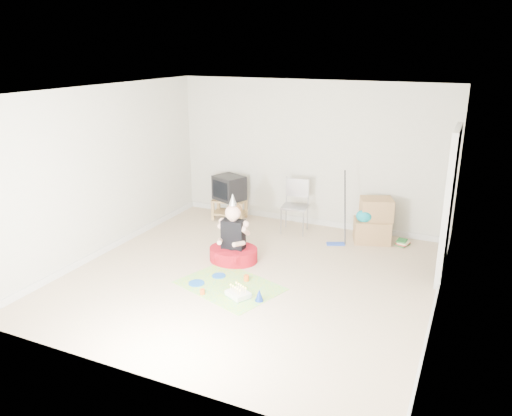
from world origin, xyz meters
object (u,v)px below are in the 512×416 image
at_px(crt_tv, 229,188).
at_px(seated_woman, 233,246).
at_px(folding_chair, 295,207).
at_px(cardboard_boxes, 373,221).
at_px(birthday_cake, 238,295).
at_px(tv_stand, 230,207).

xyz_separation_m(crt_tv, seated_woman, (0.95, -1.71, -0.38)).
relative_size(folding_chair, cardboard_boxes, 1.28).
distance_m(seated_woman, birthday_cake, 1.20).
distance_m(crt_tv, birthday_cake, 3.20).
relative_size(crt_tv, birthday_cake, 1.46).
height_order(cardboard_boxes, seated_woman, seated_woman).
distance_m(crt_tv, seated_woman, 2.00).
bearing_deg(tv_stand, birthday_cake, -60.69).
xyz_separation_m(tv_stand, seated_woman, (0.95, -1.71, 0.00)).
distance_m(tv_stand, folding_chair, 1.39).
relative_size(cardboard_boxes, seated_woman, 0.69).
height_order(tv_stand, birthday_cake, tv_stand).
xyz_separation_m(cardboard_boxes, birthday_cake, (-1.18, -2.71, -0.32)).
xyz_separation_m(tv_stand, cardboard_boxes, (2.72, -0.04, 0.13)).
bearing_deg(birthday_cake, crt_tv, 119.31).
distance_m(tv_stand, birthday_cake, 3.15).
bearing_deg(cardboard_boxes, tv_stand, 179.22).
height_order(tv_stand, seated_woman, seated_woman).
relative_size(crt_tv, seated_woman, 0.49).
relative_size(crt_tv, cardboard_boxes, 0.70).
bearing_deg(tv_stand, cardboard_boxes, -0.78).
distance_m(cardboard_boxes, seated_woman, 2.44).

